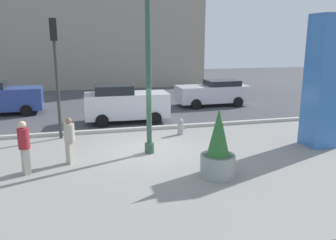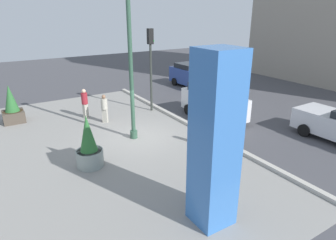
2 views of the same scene
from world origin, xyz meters
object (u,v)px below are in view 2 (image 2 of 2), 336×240
(pedestrian_crossing, at_px, (104,107))
(fire_hydrant, at_px, (191,135))
(potted_plant_curbside, at_px, (89,147))
(car_curb_east, at_px, (192,76))
(potted_plant_near_left, at_px, (12,107))
(art_pillar_blue, at_px, (215,143))
(lamp_post, at_px, (131,69))
(car_curb_west, at_px, (213,102))
(traffic_light_corner, at_px, (151,58))
(pedestrian_by_curb, at_px, (85,102))

(pedestrian_crossing, bearing_deg, fire_hydrant, 28.82)
(potted_plant_curbside, xyz_separation_m, pedestrian_crossing, (-4.54, 2.36, 0.04))
(car_curb_east, bearing_deg, potted_plant_near_left, -84.65)
(art_pillar_blue, xyz_separation_m, fire_hydrant, (-5.00, 2.90, -2.23))
(car_curb_east, bearing_deg, lamp_post, -51.48)
(lamp_post, xyz_separation_m, car_curb_west, (-0.23, 5.31, -2.52))
(traffic_light_corner, xyz_separation_m, car_curb_west, (3.15, 2.40, -2.41))
(traffic_light_corner, distance_m, car_curb_east, 7.34)
(pedestrian_crossing, bearing_deg, potted_plant_curbside, -27.45)
(pedestrian_by_curb, bearing_deg, fire_hydrant, 28.49)
(lamp_post, height_order, art_pillar_blue, lamp_post)
(car_curb_east, height_order, pedestrian_by_curb, car_curb_east)
(fire_hydrant, relative_size, pedestrian_crossing, 0.45)
(lamp_post, height_order, car_curb_east, lamp_post)
(pedestrian_by_curb, bearing_deg, lamp_post, 14.80)
(lamp_post, height_order, potted_plant_near_left, lamp_post)
(pedestrian_by_curb, bearing_deg, pedestrian_crossing, 27.32)
(traffic_light_corner, distance_m, pedestrian_by_curb, 4.76)
(potted_plant_curbside, height_order, pedestrian_crossing, potted_plant_curbside)
(car_curb_west, bearing_deg, potted_plant_curbside, -76.89)
(car_curb_west, bearing_deg, pedestrian_crossing, -114.90)
(fire_hydrant, xyz_separation_m, car_curb_west, (-2.09, 3.11, 0.61))
(car_curb_west, xyz_separation_m, pedestrian_crossing, (-2.66, -5.72, -0.06))
(art_pillar_blue, bearing_deg, pedestrian_by_curb, -177.85)
(lamp_post, relative_size, art_pillar_blue, 1.38)
(traffic_light_corner, distance_m, car_curb_west, 4.63)
(art_pillar_blue, height_order, car_curb_west, art_pillar_blue)
(fire_hydrant, distance_m, car_curb_east, 11.08)
(traffic_light_corner, height_order, pedestrian_crossing, traffic_light_corner)
(potted_plant_curbside, height_order, car_curb_east, potted_plant_curbside)
(traffic_light_corner, xyz_separation_m, pedestrian_by_curb, (-0.87, -4.03, -2.39))
(fire_hydrant, xyz_separation_m, car_curb_east, (-8.87, 6.60, 0.59))
(potted_plant_curbside, height_order, car_curb_west, potted_plant_curbside)
(car_curb_west, relative_size, pedestrian_by_curb, 2.44)
(potted_plant_curbside, bearing_deg, car_curb_east, 126.79)
(potted_plant_near_left, relative_size, traffic_light_corner, 0.43)
(pedestrian_by_curb, bearing_deg, potted_plant_near_left, -111.48)
(potted_plant_near_left, height_order, potted_plant_curbside, potted_plant_curbside)
(art_pillar_blue, height_order, potted_plant_curbside, art_pillar_blue)
(traffic_light_corner, relative_size, pedestrian_by_curb, 2.86)
(lamp_post, height_order, traffic_light_corner, lamp_post)
(fire_hydrant, relative_size, car_curb_west, 0.17)
(pedestrian_crossing, bearing_deg, potted_plant_near_left, -122.51)
(car_curb_east, bearing_deg, pedestrian_crossing, -65.92)
(potted_plant_near_left, bearing_deg, car_curb_east, 95.35)
(pedestrian_crossing, bearing_deg, car_curb_west, 65.10)
(traffic_light_corner, xyz_separation_m, car_curb_east, (-3.63, 5.90, -2.42))
(art_pillar_blue, xyz_separation_m, traffic_light_corner, (-10.24, 3.61, 0.78))
(art_pillar_blue, distance_m, pedestrian_by_curb, 11.24)
(car_curb_west, bearing_deg, pedestrian_by_curb, -122.03)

